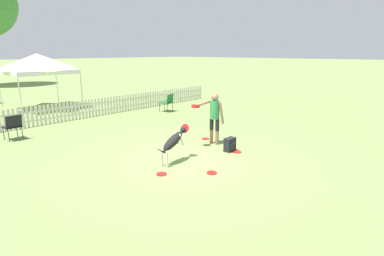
{
  "coord_description": "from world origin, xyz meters",
  "views": [
    {
      "loc": [
        -5.33,
        -5.1,
        2.72
      ],
      "look_at": [
        0.4,
        0.19,
        0.74
      ],
      "focal_mm": 28.0,
      "sensor_mm": 36.0,
      "label": 1
    }
  ],
  "objects": [
    {
      "name": "ground_plane",
      "position": [
        0.0,
        0.0,
        0.0
      ],
      "size": [
        240.0,
        240.0,
        0.0
      ],
      "primitive_type": "plane",
      "color": "olive"
    },
    {
      "name": "handler_person",
      "position": [
        1.5,
        0.33,
        0.96
      ],
      "size": [
        0.97,
        0.55,
        1.55
      ],
      "rotation": [
        0.0,
        0.0,
        -4.59
      ],
      "color": "#8C664C",
      "rests_on": "ground_plane"
    },
    {
      "name": "leaping_dog",
      "position": [
        -0.38,
        0.09,
        0.57
      ],
      "size": [
        1.21,
        0.35,
        0.91
      ],
      "rotation": [
        0.0,
        0.0,
        -1.45
      ],
      "color": "black",
      "rests_on": "ground_plane"
    },
    {
      "name": "frisbee_near_handler",
      "position": [
        1.75,
        0.85,
        0.01
      ],
      "size": [
        0.24,
        0.24,
        0.02
      ],
      "color": "red",
      "rests_on": "ground_plane"
    },
    {
      "name": "frisbee_near_dog",
      "position": [
        -0.28,
        -1.06,
        0.01
      ],
      "size": [
        0.24,
        0.24,
        0.02
      ],
      "color": "red",
      "rests_on": "ground_plane"
    },
    {
      "name": "frisbee_midfield",
      "position": [
        -1.12,
        -0.26,
        0.01
      ],
      "size": [
        0.24,
        0.24,
        0.02
      ],
      "color": "red",
      "rests_on": "ground_plane"
    },
    {
      "name": "frisbee_far_scatter",
      "position": [
        1.36,
        -0.64,
        0.01
      ],
      "size": [
        0.24,
        0.24,
        0.02
      ],
      "color": "red",
      "rests_on": "ground_plane"
    },
    {
      "name": "backpack_on_grass",
      "position": [
        1.3,
        -0.43,
        0.19
      ],
      "size": [
        0.34,
        0.24,
        0.39
      ],
      "color": "black",
      "rests_on": "ground_plane"
    },
    {
      "name": "picket_fence",
      "position": [
        -0.0,
        6.62,
        0.39
      ],
      "size": [
        16.38,
        0.04,
        0.78
      ],
      "color": "beige",
      "rests_on": "ground_plane"
    },
    {
      "name": "folding_chair_blue_left",
      "position": [
        4.06,
        5.12,
        0.5
      ],
      "size": [
        0.64,
        0.66,
        0.83
      ],
      "rotation": [
        0.0,
        0.0,
        3.42
      ],
      "color": "#333338",
      "rests_on": "ground_plane"
    },
    {
      "name": "folding_chair_center",
      "position": [
        -2.44,
        5.26,
        0.49
      ],
      "size": [
        0.5,
        0.52,
        0.82
      ],
      "rotation": [
        0.0,
        0.0,
        3.21
      ],
      "color": "#333338",
      "rests_on": "ground_plane"
    },
    {
      "name": "canopy_tent_main",
      "position": [
        0.38,
        10.18,
        2.18
      ],
      "size": [
        2.81,
        2.81,
        2.65
      ],
      "color": "silver",
      "rests_on": "ground_plane"
    }
  ]
}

